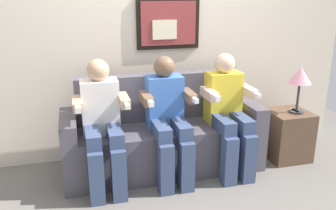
% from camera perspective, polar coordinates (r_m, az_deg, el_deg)
% --- Properties ---
extents(ground_plane, '(5.54, 5.54, 0.00)m').
position_cam_1_polar(ground_plane, '(3.28, 0.70, -12.50)').
color(ground_plane, '#66605B').
extents(back_wall_assembly, '(4.26, 0.10, 2.60)m').
position_cam_1_polar(back_wall_assembly, '(3.59, -2.53, 12.13)').
color(back_wall_assembly, beige).
rests_on(back_wall_assembly, ground_plane).
extents(couch, '(1.86, 0.58, 0.90)m').
position_cam_1_polar(couch, '(3.42, -0.77, -5.31)').
color(couch, '#514C56').
rests_on(couch, ground_plane).
extents(person_on_left, '(0.46, 0.56, 1.11)m').
position_cam_1_polar(person_on_left, '(3.08, -10.48, -2.48)').
color(person_on_left, white).
rests_on(person_on_left, ground_plane).
extents(person_in_middle, '(0.46, 0.56, 1.11)m').
position_cam_1_polar(person_in_middle, '(3.17, -0.04, -1.57)').
color(person_in_middle, '#3F72CC').
rests_on(person_in_middle, ground_plane).
extents(person_on_right, '(0.46, 0.56, 1.11)m').
position_cam_1_polar(person_on_right, '(3.35, 9.52, -0.70)').
color(person_on_right, yellow).
rests_on(person_on_right, ground_plane).
extents(side_table_right, '(0.40, 0.40, 0.50)m').
position_cam_1_polar(side_table_right, '(3.86, 18.47, -4.54)').
color(side_table_right, brown).
rests_on(side_table_right, ground_plane).
extents(table_lamp, '(0.22, 0.22, 0.46)m').
position_cam_1_polar(table_lamp, '(3.68, 20.35, 4.16)').
color(table_lamp, '#333338').
rests_on(table_lamp, side_table_right).
extents(spare_remote_on_table, '(0.04, 0.13, 0.02)m').
position_cam_1_polar(spare_remote_on_table, '(3.77, 19.58, -0.95)').
color(spare_remote_on_table, white).
rests_on(spare_remote_on_table, side_table_right).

